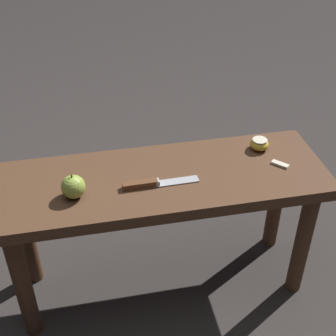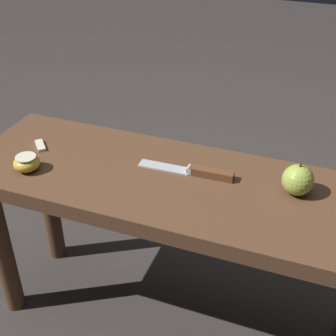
# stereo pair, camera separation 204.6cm
# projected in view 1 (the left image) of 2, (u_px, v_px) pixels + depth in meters

# --- Properties ---
(ground_plane) EXTENTS (8.00, 8.00, 0.00)m
(ground_plane) POSITION_uv_depth(u_px,v_px,m) (163.00, 281.00, 1.77)
(ground_plane) COLOR #383330
(wooden_bench) EXTENTS (1.06, 0.36, 0.50)m
(wooden_bench) POSITION_uv_depth(u_px,v_px,m) (162.00, 197.00, 1.53)
(wooden_bench) COLOR brown
(wooden_bench) RESTS_ON ground_plane
(knife) EXTENTS (0.24, 0.04, 0.02)m
(knife) POSITION_uv_depth(u_px,v_px,m) (150.00, 184.00, 1.43)
(knife) COLOR #B7BABF
(knife) RESTS_ON wooden_bench
(apple_whole) EXTENTS (0.07, 0.07, 0.08)m
(apple_whole) POSITION_uv_depth(u_px,v_px,m) (73.00, 187.00, 1.38)
(apple_whole) COLOR #9EB747
(apple_whole) RESTS_ON wooden_bench
(apple_cut) EXTENTS (0.06, 0.06, 0.04)m
(apple_cut) POSITION_uv_depth(u_px,v_px,m) (259.00, 144.00, 1.59)
(apple_cut) COLOR gold
(apple_cut) RESTS_ON wooden_bench
(apple_slice_near_knife) EXTENTS (0.05, 0.06, 0.01)m
(apple_slice_near_knife) POSITION_uv_depth(u_px,v_px,m) (280.00, 164.00, 1.52)
(apple_slice_near_knife) COLOR beige
(apple_slice_near_knife) RESTS_ON wooden_bench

